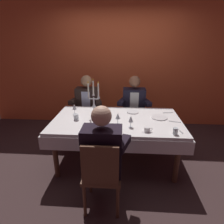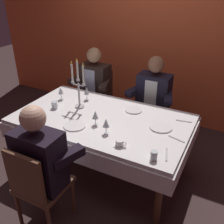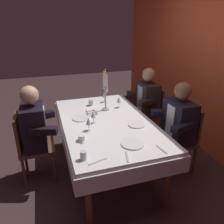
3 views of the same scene
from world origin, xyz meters
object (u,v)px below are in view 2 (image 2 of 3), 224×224
wine_glass_1 (87,91)px  water_tumbler_1 (154,155)px  dining_table (102,126)px  seated_diner_1 (39,159)px  dinner_plate_2 (75,126)px  water_tumbler_0 (55,105)px  seated_diner_2 (154,93)px  wine_glass_2 (61,91)px  candelabra (79,88)px  dinner_plate_1 (134,110)px  dinner_plate_0 (161,127)px  wine_glass_3 (106,123)px  wine_glass_0 (95,115)px  seated_diner_0 (95,82)px  coffee_cup_0 (120,143)px

wine_glass_1 → water_tumbler_1: 1.37m
dining_table → seated_diner_1: seated_diner_1 is taller
dinner_plate_2 → water_tumbler_0: (-0.44, 0.23, 0.03)m
dining_table → water_tumbler_0: size_ratio=23.26×
dinner_plate_2 → seated_diner_2: (0.45, 1.18, -0.01)m
dinner_plate_2 → wine_glass_2: 0.71m
candelabra → seated_diner_1: bearing=-76.4°
wine_glass_2 → water_tumbler_0: (0.08, -0.23, -0.07)m
dinner_plate_1 → wine_glass_2: (-0.93, -0.14, 0.11)m
dinner_plate_1 → water_tumbler_0: bearing=-156.3°
water_tumbler_0 → dinner_plate_1: bearing=23.7°
dinner_plate_2 → seated_diner_2: size_ratio=0.19×
wine_glass_1 → water_tumbler_1: (1.14, -0.75, -0.07)m
dinner_plate_0 → wine_glass_3: wine_glass_3 is taller
dinner_plate_1 → wine_glass_0: wine_glass_0 is taller
dining_table → wine_glass_2: 0.74m
wine_glass_0 → water_tumbler_0: 0.64m
wine_glass_0 → wine_glass_2: size_ratio=1.00×
candelabra → seated_diner_0: candelabra is taller
candelabra → wine_glass_2: candelabra is taller
candelabra → water_tumbler_0: size_ratio=7.05×
wine_glass_0 → water_tumbler_1: bearing=-20.2°
seated_diner_0 → wine_glass_2: bearing=-95.1°
wine_glass_3 → seated_diner_2: seated_diner_2 is taller
dining_table → water_tumbler_1: (0.75, -0.44, 0.16)m
dinner_plate_2 → wine_glass_0: (0.18, 0.12, 0.11)m
dinner_plate_1 → coffee_cup_0: coffee_cup_0 is taller
wine_glass_1 → candelabra: bearing=-81.1°
dinner_plate_0 → wine_glass_3: size_ratio=1.47×
wine_glass_0 → wine_glass_2: bearing=154.0°
dinner_plate_1 → seated_diner_2: bearing=85.8°
dining_table → coffee_cup_0: (0.41, -0.39, 0.15)m
dinner_plate_0 → coffee_cup_0: bearing=-116.0°
dining_table → dinner_plate_1: size_ratio=9.66×
dinner_plate_0 → wine_glass_2: bearing=176.6°
candelabra → wine_glass_3: candelabra is taller
dining_table → dinner_plate_1: (0.25, 0.31, 0.13)m
dinner_plate_0 → wine_glass_0: (-0.62, -0.26, 0.11)m
candelabra → dinner_plate_1: size_ratio=2.93×
dinner_plate_1 → seated_diner_0: size_ratio=0.16×
dinner_plate_2 → wine_glass_2: wine_glass_2 is taller
wine_glass_0 → water_tumbler_0: size_ratio=1.97×
water_tumbler_1 → seated_diner_1: bearing=-153.1°
seated_diner_0 → dining_table: bearing=-55.2°
dinner_plate_1 → wine_glass_1: 0.65m
water_tumbler_1 → seated_diner_1: (-0.87, -0.44, -0.05)m
water_tumbler_0 → dinner_plate_0: bearing=7.0°
wine_glass_1 → water_tumbler_0: (-0.21, -0.37, -0.07)m
wine_glass_0 → water_tumbler_1: wine_glass_0 is taller
wine_glass_3 → coffee_cup_0: size_ratio=1.24×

